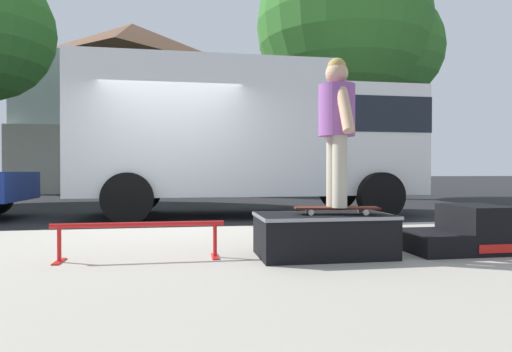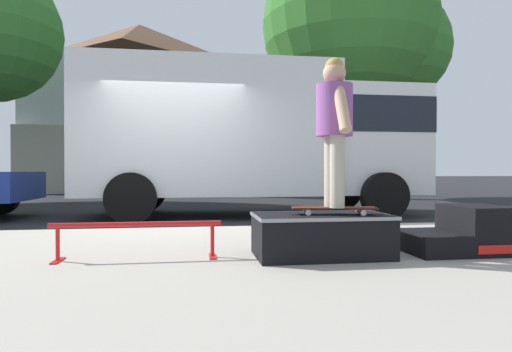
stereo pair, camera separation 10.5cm
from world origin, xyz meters
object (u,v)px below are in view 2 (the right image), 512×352
(skateboard, at_px, (334,208))
(street_tree_main, at_px, (358,30))
(kicker_ramp, at_px, (462,233))
(box_truck, at_px, (255,134))
(grind_rail, at_px, (137,231))
(skate_box, at_px, (321,234))
(skater_kid, at_px, (334,119))

(skateboard, relative_size, street_tree_main, 0.09)
(kicker_ramp, relative_size, street_tree_main, 0.11)
(skateboard, relative_size, box_truck, 0.12)
(grind_rail, bearing_deg, skateboard, -5.22)
(skate_box, xyz_separation_m, kicker_ramp, (1.44, -0.00, -0.02))
(box_truck, bearing_deg, skate_box, -91.17)
(kicker_ramp, distance_m, skater_kid, 1.72)
(box_truck, bearing_deg, kicker_ramp, -75.21)
(skateboard, xyz_separation_m, street_tree_main, (4.32, 10.31, 5.19))
(skater_kid, height_order, box_truck, box_truck)
(grind_rail, bearing_deg, kicker_ramp, -2.15)
(skateboard, bearing_deg, kicker_ramp, 2.04)
(kicker_ramp, distance_m, street_tree_main, 12.00)
(grind_rail, bearing_deg, skate_box, -3.96)
(skateboard, distance_m, box_truck, 5.22)
(skater_kid, bearing_deg, skate_box, 156.62)
(skater_kid, bearing_deg, street_tree_main, 67.27)
(box_truck, relative_size, street_tree_main, 0.78)
(skate_box, height_order, grind_rail, skate_box)
(street_tree_main, bearing_deg, skate_box, -113.34)
(skate_box, distance_m, box_truck, 5.23)
(skate_box, bearing_deg, box_truck, 88.83)
(skateboard, xyz_separation_m, box_truck, (-0.01, 5.09, 1.13))
(kicker_ramp, height_order, skateboard, skateboard)
(skateboard, height_order, skater_kid, skater_kid)
(skater_kid, bearing_deg, kicker_ramp, 2.04)
(grind_rail, relative_size, skater_kid, 1.10)
(skate_box, xyz_separation_m, skater_kid, (0.11, -0.05, 1.07))
(skate_box, distance_m, grind_rail, 1.70)
(skater_kid, relative_size, box_truck, 0.20)
(skate_box, height_order, street_tree_main, street_tree_main)
(skater_kid, xyz_separation_m, street_tree_main, (4.32, 10.31, 4.36))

